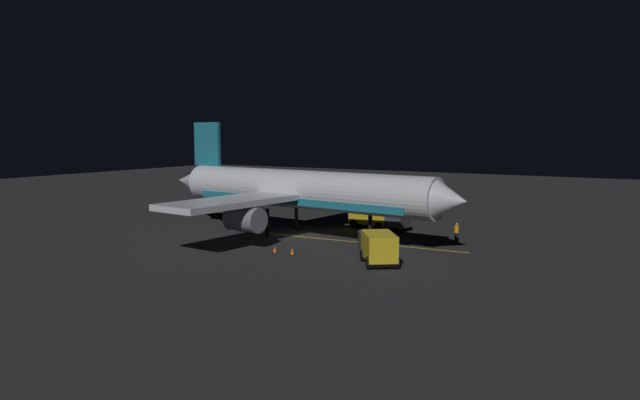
{
  "coord_description": "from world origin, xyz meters",
  "views": [
    {
      "loc": [
        44.82,
        28.36,
        9.6
      ],
      "look_at": [
        0.0,
        2.0,
        3.5
      ],
      "focal_mm": 32.2,
      "sensor_mm": 36.0,
      "label": 1
    }
  ],
  "objects_px": {
    "ground_crew_worker": "(457,232)",
    "traffic_cone_far": "(366,237)",
    "baggage_truck": "(378,247)",
    "catering_truck": "(377,216)",
    "traffic_cone_near_right": "(292,252)",
    "traffic_cone_near_left": "(383,238)",
    "traffic_cone_under_wing": "(275,249)",
    "airliner": "(297,191)"
  },
  "relations": [
    {
      "from": "catering_truck",
      "to": "traffic_cone_near_right",
      "type": "bearing_deg",
      "value": -2.13
    },
    {
      "from": "traffic_cone_near_right",
      "to": "traffic_cone_far",
      "type": "xyz_separation_m",
      "value": [
        -8.75,
        2.24,
        0.0
      ]
    },
    {
      "from": "airliner",
      "to": "ground_crew_worker",
      "type": "bearing_deg",
      "value": 106.33
    },
    {
      "from": "ground_crew_worker",
      "to": "traffic_cone_far",
      "type": "relative_size",
      "value": 3.16
    },
    {
      "from": "airliner",
      "to": "traffic_cone_near_right",
      "type": "relative_size",
      "value": 61.29
    },
    {
      "from": "traffic_cone_under_wing",
      "to": "traffic_cone_far",
      "type": "bearing_deg",
      "value": 155.96
    },
    {
      "from": "traffic_cone_near_left",
      "to": "traffic_cone_under_wing",
      "type": "relative_size",
      "value": 1.0
    },
    {
      "from": "ground_crew_worker",
      "to": "traffic_cone_near_left",
      "type": "xyz_separation_m",
      "value": [
        2.66,
        -5.88,
        -0.64
      ]
    },
    {
      "from": "airliner",
      "to": "traffic_cone_far",
      "type": "height_order",
      "value": "airliner"
    },
    {
      "from": "traffic_cone_far",
      "to": "catering_truck",
      "type": "bearing_deg",
      "value": -164.03
    },
    {
      "from": "airliner",
      "to": "traffic_cone_near_right",
      "type": "xyz_separation_m",
      "value": [
        7.55,
        4.41,
        -3.93
      ]
    },
    {
      "from": "ground_crew_worker",
      "to": "traffic_cone_near_right",
      "type": "xyz_separation_m",
      "value": [
        11.66,
        -9.65,
        -0.64
      ]
    },
    {
      "from": "ground_crew_worker",
      "to": "traffic_cone_near_right",
      "type": "height_order",
      "value": "ground_crew_worker"
    },
    {
      "from": "airliner",
      "to": "traffic_cone_near_left",
      "type": "height_order",
      "value": "airliner"
    },
    {
      "from": "catering_truck",
      "to": "traffic_cone_under_wing",
      "type": "bearing_deg",
      "value": -8.59
    },
    {
      "from": "airliner",
      "to": "catering_truck",
      "type": "bearing_deg",
      "value": 145.16
    },
    {
      "from": "ground_crew_worker",
      "to": "traffic_cone_under_wing",
      "type": "distance_m",
      "value": 16.27
    },
    {
      "from": "ground_crew_worker",
      "to": "traffic_cone_far",
      "type": "distance_m",
      "value": 7.99
    },
    {
      "from": "traffic_cone_far",
      "to": "traffic_cone_under_wing",
      "type": "bearing_deg",
      "value": -24.04
    },
    {
      "from": "catering_truck",
      "to": "traffic_cone_near_left",
      "type": "xyz_separation_m",
      "value": [
        5.67,
        3.22,
        -1.04
      ]
    },
    {
      "from": "baggage_truck",
      "to": "traffic_cone_near_right",
      "type": "height_order",
      "value": "baggage_truck"
    },
    {
      "from": "baggage_truck",
      "to": "traffic_cone_near_right",
      "type": "distance_m",
      "value": 7.13
    },
    {
      "from": "airliner",
      "to": "traffic_cone_far",
      "type": "distance_m",
      "value": 7.82
    },
    {
      "from": "catering_truck",
      "to": "traffic_cone_far",
      "type": "xyz_separation_m",
      "value": [
        5.92,
        1.69,
        -1.04
      ]
    },
    {
      "from": "catering_truck",
      "to": "traffic_cone_far",
      "type": "relative_size",
      "value": 11.82
    },
    {
      "from": "ground_crew_worker",
      "to": "catering_truck",
      "type": "bearing_deg",
      "value": -108.26
    },
    {
      "from": "traffic_cone_near_left",
      "to": "traffic_cone_far",
      "type": "height_order",
      "value": "same"
    },
    {
      "from": "baggage_truck",
      "to": "traffic_cone_under_wing",
      "type": "height_order",
      "value": "baggage_truck"
    },
    {
      "from": "catering_truck",
      "to": "ground_crew_worker",
      "type": "distance_m",
      "value": 9.59
    },
    {
      "from": "traffic_cone_near_left",
      "to": "traffic_cone_under_wing",
      "type": "xyz_separation_m",
      "value": [
        9.01,
        -5.44,
        0.0
      ]
    },
    {
      "from": "baggage_truck",
      "to": "ground_crew_worker",
      "type": "bearing_deg",
      "value": 166.44
    },
    {
      "from": "traffic_cone_near_left",
      "to": "traffic_cone_near_right",
      "type": "xyz_separation_m",
      "value": [
        9.0,
        -3.76,
        0.0
      ]
    },
    {
      "from": "catering_truck",
      "to": "traffic_cone_near_left",
      "type": "height_order",
      "value": "catering_truck"
    },
    {
      "from": "traffic_cone_near_left",
      "to": "traffic_cone_far",
      "type": "xyz_separation_m",
      "value": [
        0.25,
        -1.53,
        0.0
      ]
    },
    {
      "from": "baggage_truck",
      "to": "traffic_cone_under_wing",
      "type": "xyz_separation_m",
      "value": [
        0.81,
        -8.7,
        -0.95
      ]
    },
    {
      "from": "catering_truck",
      "to": "traffic_cone_near_right",
      "type": "xyz_separation_m",
      "value": [
        14.67,
        -0.55,
        -1.04
      ]
    },
    {
      "from": "traffic_cone_under_wing",
      "to": "traffic_cone_near_right",
      "type": "bearing_deg",
      "value": 90.45
    },
    {
      "from": "ground_crew_worker",
      "to": "traffic_cone_near_left",
      "type": "relative_size",
      "value": 3.16
    },
    {
      "from": "baggage_truck",
      "to": "catering_truck",
      "type": "height_order",
      "value": "catering_truck"
    },
    {
      "from": "airliner",
      "to": "traffic_cone_under_wing",
      "type": "relative_size",
      "value": 61.29
    },
    {
      "from": "ground_crew_worker",
      "to": "traffic_cone_far",
      "type": "bearing_deg",
      "value": -68.54
    },
    {
      "from": "traffic_cone_near_right",
      "to": "traffic_cone_under_wing",
      "type": "height_order",
      "value": "same"
    }
  ]
}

